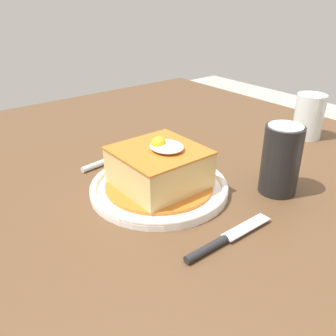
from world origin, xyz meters
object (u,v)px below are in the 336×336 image
fork (106,161)px  soda_can (281,160)px  drinking_glass (308,119)px  main_plate (159,187)px  knife (219,242)px

fork → soda_can: 0.35m
soda_can → fork: bearing=-147.8°
drinking_glass → main_plate: bearing=-91.7°
main_plate → drinking_glass: 0.44m
main_plate → soda_can: size_ratio=1.98×
soda_can → main_plate: bearing=-128.3°
fork → knife: (0.33, -0.01, 0.00)m
fork → soda_can: bearing=32.2°
knife → drinking_glass: (-0.16, 0.47, 0.04)m
drinking_glass → knife: bearing=-70.8°
main_plate → drinking_glass: (0.01, 0.44, 0.04)m
main_plate → knife: size_ratio=1.48×
knife → drinking_glass: size_ratio=1.57×
fork → drinking_glass: drinking_glass is taller
main_plate → knife: bearing=-9.1°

